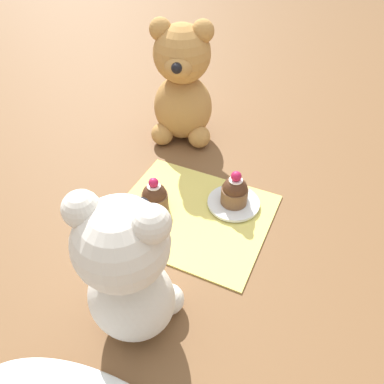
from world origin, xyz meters
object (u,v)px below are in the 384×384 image
at_px(teddy_bear_cream, 128,271).
at_px(saucer_plate, 233,203).
at_px(teddy_bear_tan, 182,86).
at_px(cupcake_near_cream_bear, 155,197).
at_px(cupcake_near_tan_bear, 235,191).

relative_size(teddy_bear_cream, saucer_plate, 2.45).
bearing_deg(teddy_bear_tan, teddy_bear_cream, -89.47).
height_order(cupcake_near_cream_bear, cupcake_near_tan_bear, cupcake_near_tan_bear).
bearing_deg(cupcake_near_cream_bear, saucer_plate, -151.99).
bearing_deg(saucer_plate, teddy_bear_cream, 81.32).
height_order(teddy_bear_cream, teddy_bear_tan, teddy_bear_tan).
bearing_deg(cupcake_near_cream_bear, teddy_bear_tan, -75.95).
bearing_deg(cupcake_near_tan_bear, saucer_plate, -90.00).
xyz_separation_m(cupcake_near_cream_bear, cupcake_near_tan_bear, (-0.12, -0.07, 0.01)).
distance_m(teddy_bear_cream, cupcake_near_tan_bear, 0.28).
distance_m(teddy_bear_tan, cupcake_near_cream_bear, 0.25).
xyz_separation_m(teddy_bear_tan, saucer_plate, (-0.18, 0.16, -0.11)).
xyz_separation_m(teddy_bear_cream, cupcake_near_tan_bear, (-0.04, -0.26, -0.08)).
bearing_deg(cupcake_near_cream_bear, cupcake_near_tan_bear, -151.99).
relative_size(cupcake_near_cream_bear, saucer_plate, 0.70).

